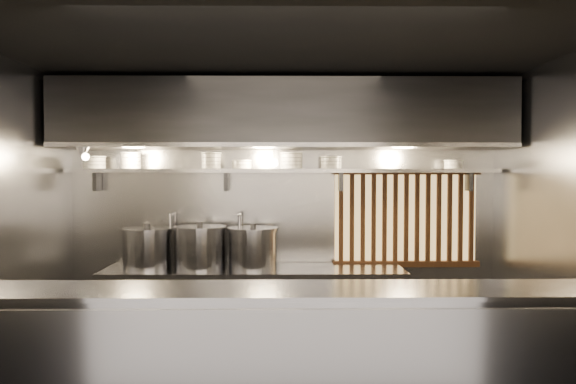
{
  "coord_description": "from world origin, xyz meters",
  "views": [
    {
      "loc": [
        -0.02,
        -4.48,
        1.86
      ],
      "look_at": [
        0.04,
        0.55,
        1.69
      ],
      "focal_mm": 35.0,
      "sensor_mm": 36.0,
      "label": 1
    }
  ],
  "objects_px": {
    "stock_pot_left": "(147,248)",
    "stock_pot_mid": "(200,247)",
    "heat_lamp": "(83,151)",
    "stock_pot_right": "(253,248)",
    "pendant_bulb": "(274,163)"
  },
  "relations": [
    {
      "from": "heat_lamp",
      "to": "stock_pot_left",
      "type": "xyz_separation_m",
      "value": [
        0.52,
        0.31,
        -0.96
      ]
    },
    {
      "from": "pendant_bulb",
      "to": "stock_pot_mid",
      "type": "relative_size",
      "value": 0.29
    },
    {
      "from": "stock_pot_left",
      "to": "stock_pot_mid",
      "type": "bearing_deg",
      "value": -1.46
    },
    {
      "from": "heat_lamp",
      "to": "stock_pot_right",
      "type": "xyz_separation_m",
      "value": [
        1.59,
        0.29,
        -0.96
      ]
    },
    {
      "from": "stock_pot_mid",
      "to": "stock_pot_right",
      "type": "height_order",
      "value": "stock_pot_mid"
    },
    {
      "from": "pendant_bulb",
      "to": "stock_pot_right",
      "type": "height_order",
      "value": "pendant_bulb"
    },
    {
      "from": "heat_lamp",
      "to": "stock_pot_left",
      "type": "relative_size",
      "value": 0.6
    },
    {
      "from": "heat_lamp",
      "to": "stock_pot_left",
      "type": "height_order",
      "value": "heat_lamp"
    },
    {
      "from": "stock_pot_left",
      "to": "pendant_bulb",
      "type": "bearing_deg",
      "value": 1.88
    },
    {
      "from": "stock_pot_left",
      "to": "heat_lamp",
      "type": "bearing_deg",
      "value": -149.44
    },
    {
      "from": "pendant_bulb",
      "to": "stock_pot_mid",
      "type": "bearing_deg",
      "value": -175.72
    },
    {
      "from": "heat_lamp",
      "to": "stock_pot_right",
      "type": "distance_m",
      "value": 1.88
    },
    {
      "from": "stock_pot_left",
      "to": "stock_pot_mid",
      "type": "relative_size",
      "value": 0.91
    },
    {
      "from": "stock_pot_left",
      "to": "stock_pot_right",
      "type": "bearing_deg",
      "value": -0.94
    },
    {
      "from": "stock_pot_left",
      "to": "stock_pot_right",
      "type": "distance_m",
      "value": 1.07
    }
  ]
}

